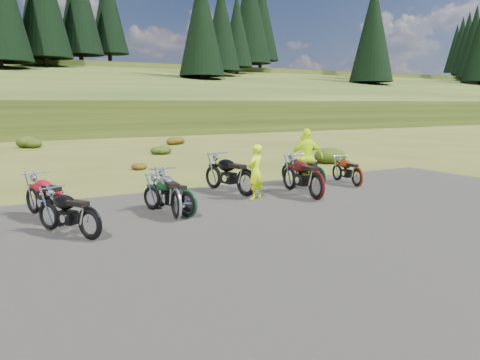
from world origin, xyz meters
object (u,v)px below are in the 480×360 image
motorcycle_0 (91,241)px  motorcycle_3 (177,221)px  motorcycle_7 (317,189)px  person_middle (256,173)px

motorcycle_0 → motorcycle_3: (2.15, 0.72, 0.00)m
motorcycle_7 → person_middle: 2.78m
motorcycle_0 → motorcycle_7: 8.02m
motorcycle_3 → person_middle: person_middle is taller
motorcycle_3 → person_middle: size_ratio=1.35×
motorcycle_3 → motorcycle_7: size_ratio=1.04×
motorcycle_0 → motorcycle_3: bearing=-100.3°
motorcycle_7 → person_middle: (-2.63, -0.47, 0.79)m
motorcycle_3 → motorcycle_7: 5.75m
motorcycle_3 → person_middle: (2.89, 1.15, 0.79)m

